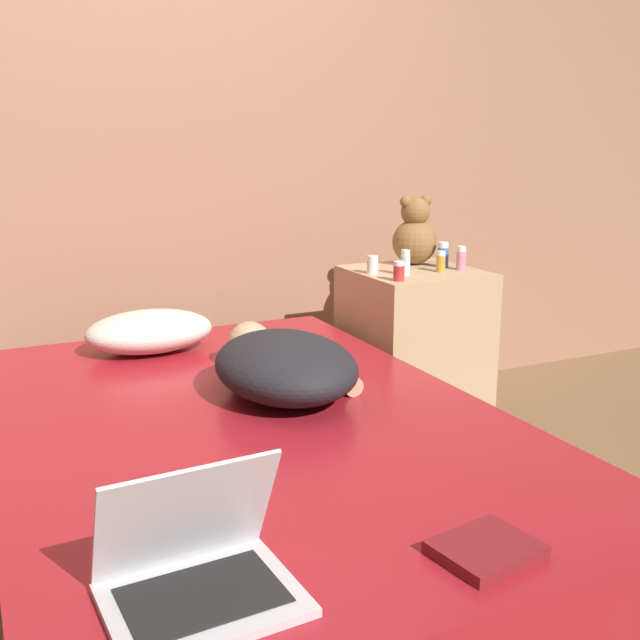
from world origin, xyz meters
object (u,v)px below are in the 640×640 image
object	(u,v)px
laptop	(196,568)
bottle_clear	(405,263)
pillow	(150,331)
person_lying	(283,364)
bottle_pink	(461,258)
book	(486,549)
bottle_blue	(443,255)
bottle_amber	(441,262)
bottle_white	(373,265)
bottle_red	(399,271)
teddy_bear	(415,235)

from	to	relation	value
laptop	bottle_clear	distance (m)	1.87
pillow	person_lying	world-z (taller)	person_lying
bottle_pink	book	distance (m)	1.81
laptop	bottle_blue	xyz separation A→B (m)	(1.49, 1.47, 0.22)
book	bottle_pink	bearing A→B (deg)	55.90
person_lying	bottle_amber	distance (m)	1.03
person_lying	bottle_white	distance (m)	0.86
bottle_red	bottle_blue	bearing A→B (deg)	29.75
person_lying	laptop	distance (m)	1.03
pillow	book	xyz separation A→B (m)	(0.24, -1.62, -0.06)
bottle_pink	bottle_red	world-z (taller)	bottle_pink
bottle_pink	bottle_red	size ratio (longest dim) A/B	1.30
bottle_red	bottle_amber	bearing A→B (deg)	20.42
bottle_clear	teddy_bear	bearing A→B (deg)	50.18
person_lying	bottle_blue	world-z (taller)	bottle_blue
teddy_bear	bottle_white	distance (m)	0.31
bottle_amber	bottle_white	bearing A→B (deg)	162.56
teddy_bear	book	world-z (taller)	teddy_bear
teddy_bear	bottle_red	distance (m)	0.41
teddy_bear	bottle_red	xyz separation A→B (m)	(-0.26, -0.30, -0.09)
bottle_white	book	world-z (taller)	bottle_white
bottle_clear	bottle_red	size ratio (longest dim) A/B	1.34
laptop	bottle_red	world-z (taller)	bottle_red
person_lying	pillow	bearing A→B (deg)	114.12
book	teddy_bear	bearing A→B (deg)	61.67
laptop	bottle_pink	distance (m)	2.06
teddy_bear	book	distance (m)	1.95
laptop	pillow	bearing A→B (deg)	76.66
bottle_amber	bottle_clear	size ratio (longest dim) A/B	0.85
person_lying	book	size ratio (longest dim) A/B	3.38
bottle_amber	person_lying	bearing A→B (deg)	-151.34
person_lying	teddy_bear	size ratio (longest dim) A/B	2.36
teddy_bear	bottle_clear	bearing A→B (deg)	-129.82
bottle_red	person_lying	bearing A→B (deg)	-148.38
bottle_pink	teddy_bear	bearing A→B (deg)	114.95
bottle_amber	book	distance (m)	1.75
teddy_bear	bottle_clear	xyz separation A→B (m)	(-0.17, -0.21, -0.08)
teddy_bear	bottle_pink	bearing A→B (deg)	-65.05
person_lying	bottle_amber	xyz separation A→B (m)	(0.89, 0.48, 0.18)
bottle_white	bottle_clear	size ratio (longest dim) A/B	0.72
bottle_blue	bottle_amber	bearing A→B (deg)	-128.63
bottle_pink	bottle_clear	bearing A→B (deg)	-179.22
bottle_white	bottle_red	distance (m)	0.18
bottle_white	bottle_amber	distance (m)	0.28
teddy_bear	bottle_pink	xyz separation A→B (m)	(0.09, -0.20, -0.08)
pillow	bottle_clear	xyz separation A→B (m)	(0.98, -0.14, 0.20)
pillow	bottle_amber	size ratio (longest dim) A/B	5.33
bottle_amber	bottle_clear	bearing A→B (deg)	179.41
pillow	teddy_bear	xyz separation A→B (m)	(1.15, 0.07, 0.28)
bottle_red	book	bearing A→B (deg)	-115.13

